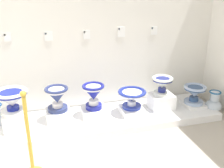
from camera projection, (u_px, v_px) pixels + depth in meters
The scene contains 21 objects.
wall_back at pixel (104, 19), 3.85m from camera, with size 3.86×0.06×2.92m, color white.
display_platform at pixel (113, 118), 3.91m from camera, with size 3.22×0.86×0.11m, color white.
plinth_block_squat_floral at pixel (15, 121), 3.46m from camera, with size 0.29×0.29×0.24m, color white.
antique_toilet_squat_floral at pixel (12, 99), 3.35m from camera, with size 0.42×0.42×0.32m.
plinth_block_rightmost at pixel (58, 115), 3.72m from camera, with size 0.34×0.32×0.15m, color white.
antique_toilet_rightmost at pixel (57, 96), 3.62m from camera, with size 0.33×0.33×0.35m.
plinth_block_pale_glazed at pixel (94, 112), 3.85m from camera, with size 0.36×0.35×0.12m, color white.
antique_toilet_pale_glazed at pixel (93, 94), 3.75m from camera, with size 0.32×0.32×0.37m.
plinth_block_slender_white at pixel (132, 110), 3.93m from camera, with size 0.33×0.35×0.09m, color white.
antique_toilet_slender_white at pixel (132, 96), 3.84m from camera, with size 0.42×0.42×0.27m.
plinth_block_broad_patterned at pixel (161, 101), 4.08m from camera, with size 0.37×0.32×0.23m, color white.
antique_toilet_broad_patterned at pixel (162, 83), 3.98m from camera, with size 0.32×0.32×0.29m.
plinth_block_central_ornate at pixel (193, 104), 4.19m from camera, with size 0.30×0.35×0.04m, color white.
antique_toilet_central_ornate at pixel (195, 92), 4.12m from camera, with size 0.35×0.35×0.29m.
info_placard_first at pixel (7, 37), 3.54m from camera, with size 0.10×0.01×0.12m.
info_placard_second at pixel (49, 36), 3.68m from camera, with size 0.12×0.01×0.13m.
info_placard_third at pixel (87, 34), 3.82m from camera, with size 0.10×0.01×0.13m.
info_placard_fourth at pixel (121, 32), 3.96m from camera, with size 0.12×0.01×0.15m.
info_placard_fifth at pixel (154, 31), 4.09m from camera, with size 0.11×0.01×0.13m.
decorative_vase_spare at pixel (214, 104), 4.13m from camera, with size 0.25×0.25×0.38m.
stanchion_post_near_left at pixel (30, 150), 2.70m from camera, with size 0.23×0.23×0.99m.
Camera 1 is at (0.88, -0.93, 1.91)m, focal length 41.51 mm.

